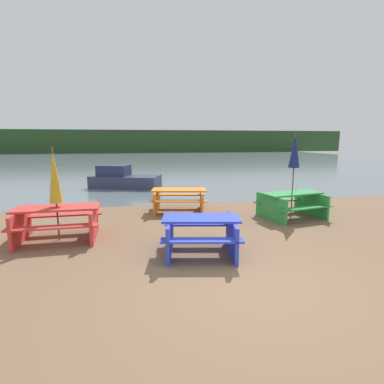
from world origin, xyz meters
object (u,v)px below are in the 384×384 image
object	(u,v)px
picnic_table_green	(292,203)
picnic_table_orange	(179,198)
umbrella_navy	(295,152)
umbrella_gold	(54,176)
picnic_table_blue	(201,232)
picnic_table_red	(58,220)
boat	(123,179)

from	to	relation	value
picnic_table_green	picnic_table_orange	world-z (taller)	picnic_table_green
umbrella_navy	umbrella_gold	world-z (taller)	umbrella_navy
picnic_table_blue	picnic_table_orange	xyz separation A→B (m)	(0.14, 3.67, -0.01)
picnic_table_blue	umbrella_navy	bearing A→B (deg)	34.37
picnic_table_green	umbrella_navy	distance (m)	1.50
picnic_table_red	picnic_table_green	xyz separation A→B (m)	(6.31, 0.76, -0.02)
umbrella_navy	boat	bearing A→B (deg)	126.19
picnic_table_green	boat	size ratio (longest dim) A/B	0.56
picnic_table_orange	picnic_table_red	bearing A→B (deg)	-145.33
picnic_table_blue	picnic_table_green	xyz separation A→B (m)	(3.28, 2.24, -0.00)
picnic_table_red	umbrella_navy	bearing A→B (deg)	6.90
picnic_table_green	picnic_table_red	bearing A→B (deg)	-173.10
picnic_table_orange	umbrella_navy	world-z (taller)	umbrella_navy
umbrella_gold	picnic_table_green	bearing A→B (deg)	6.90
picnic_table_orange	umbrella_gold	size ratio (longest dim) A/B	0.92
picnic_table_red	umbrella_gold	distance (m)	1.02
umbrella_navy	picnic_table_green	bearing A→B (deg)	0.00
picnic_table_green	umbrella_navy	bearing A→B (deg)	0.00
picnic_table_blue	boat	xyz separation A→B (m)	(-1.74, 9.11, -0.05)
picnic_table_red	picnic_table_green	distance (m)	6.36
picnic_table_blue	picnic_table_red	distance (m)	3.37
picnic_table_red	boat	size ratio (longest dim) A/B	0.53
picnic_table_green	umbrella_navy	world-z (taller)	umbrella_navy
umbrella_navy	boat	world-z (taller)	umbrella_navy
umbrella_navy	umbrella_gold	size ratio (longest dim) A/B	1.16
picnic_table_red	boat	bearing A→B (deg)	80.41
picnic_table_blue	picnic_table_green	size ratio (longest dim) A/B	0.89
picnic_table_blue	umbrella_gold	size ratio (longest dim) A/B	0.83
umbrella_navy	boat	distance (m)	8.65
boat	umbrella_gold	bearing A→B (deg)	-79.14
umbrella_gold	boat	size ratio (longest dim) A/B	0.60
picnic_table_blue	umbrella_navy	size ratio (longest dim) A/B	0.72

